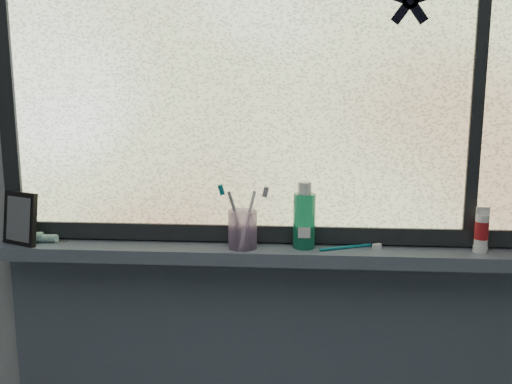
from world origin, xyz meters
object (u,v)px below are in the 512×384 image
object	(u,v)px
toothbrush_cup	(243,229)
mouthwash_bottle	(304,215)
vanity_mirror	(20,218)
cream_tube	(482,228)

from	to	relation	value
toothbrush_cup	mouthwash_bottle	xyz separation A→B (m)	(0.18, 0.02, 0.04)
vanity_mirror	mouthwash_bottle	bearing A→B (deg)	25.96
toothbrush_cup	cream_tube	world-z (taller)	cream_tube
toothbrush_cup	cream_tube	distance (m)	0.69
toothbrush_cup	mouthwash_bottle	bearing A→B (deg)	5.25
vanity_mirror	mouthwash_bottle	size ratio (longest dim) A/B	0.98
vanity_mirror	mouthwash_bottle	world-z (taller)	mouthwash_bottle
vanity_mirror	toothbrush_cup	bearing A→B (deg)	25.02
vanity_mirror	toothbrush_cup	world-z (taller)	vanity_mirror
vanity_mirror	toothbrush_cup	xyz separation A→B (m)	(0.67, 0.01, -0.02)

